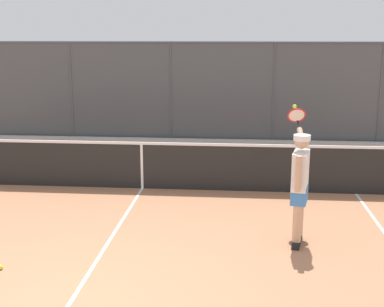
% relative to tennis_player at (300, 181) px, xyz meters
% --- Properties ---
extents(fence_backdrop, '(20.31, 1.37, 2.86)m').
position_rel_tennis_player_xyz_m(fence_backdrop, '(2.83, -7.83, 0.39)').
color(fence_backdrop, '#474C51').
rests_on(fence_backdrop, ground).
extents(tennis_net, '(10.99, 0.09, 1.07)m').
position_rel_tennis_player_xyz_m(tennis_net, '(2.83, -2.60, -0.48)').
color(tennis_net, '#2D2D2D').
rests_on(tennis_net, ground).
extents(tennis_player, '(0.31, 1.41, 1.96)m').
position_rel_tennis_player_xyz_m(tennis_player, '(0.00, 0.00, 0.00)').
color(tennis_player, black).
rests_on(tennis_player, ground).
extents(tennis_ball_by_sideline, '(0.07, 0.07, 0.07)m').
position_rel_tennis_player_xyz_m(tennis_ball_by_sideline, '(4.03, 1.26, -0.94)').
color(tennis_ball_by_sideline, '#CCDB33').
rests_on(tennis_ball_by_sideline, ground).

